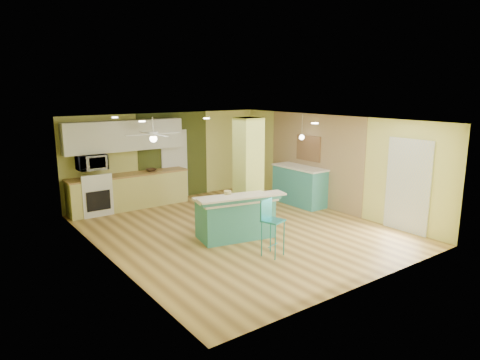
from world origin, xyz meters
name	(u,v)px	position (x,y,z in m)	size (l,w,h in m)	color
floor	(239,230)	(0.00, 0.00, -0.01)	(6.00, 7.00, 0.01)	olive
ceiling	(239,120)	(0.00, 0.00, 2.50)	(6.00, 7.00, 0.01)	white
wall_back	(167,156)	(0.00, 3.50, 1.25)	(6.00, 0.01, 2.50)	#DDDC76
wall_front	(368,212)	(0.00, -3.50, 1.25)	(6.00, 0.01, 2.50)	#DDDC76
wall_left	(106,196)	(-3.00, 0.00, 1.25)	(0.01, 7.00, 2.50)	#DDDC76
wall_right	(331,163)	(3.00, 0.00, 1.25)	(0.01, 7.00, 2.50)	#DDDC76
wood_panel	(314,160)	(2.99, 0.60, 1.25)	(0.02, 3.40, 2.50)	#937554
olive_accent	(174,156)	(0.20, 3.49, 1.25)	(2.20, 0.02, 2.50)	#424B1E
interior_door	(175,165)	(0.20, 3.46, 1.00)	(0.82, 0.05, 2.00)	white
french_door	(408,186)	(2.97, -2.30, 1.05)	(0.04, 1.08, 2.10)	silver
column	(248,170)	(0.65, 0.50, 1.25)	(0.55, 0.55, 2.50)	#CBD864
kitchen_run	(130,191)	(-1.30, 3.20, 0.47)	(3.25, 0.63, 0.94)	#D5CD6F
stove	(94,197)	(-2.25, 3.19, 0.46)	(0.76, 0.66, 1.08)	white
upper_cabinets	(125,136)	(-1.30, 3.32, 1.95)	(3.20, 0.34, 0.80)	white
microwave	(92,162)	(-2.25, 3.20, 1.35)	(0.70, 0.48, 0.39)	white
ceiling_fan	(153,135)	(-1.10, 2.00, 2.08)	(1.41, 1.41, 0.61)	white
pendant_lamp	(302,137)	(2.65, 0.75, 1.88)	(0.14, 0.14, 0.69)	silver
wall_decor	(308,148)	(2.96, 0.80, 1.55)	(0.03, 0.90, 0.70)	brown
peninsula	(236,217)	(-0.36, -0.38, 0.47)	(1.93, 1.33, 1.01)	teal
bar_stool	(270,218)	(-0.41, -1.59, 0.74)	(0.46, 0.46, 1.11)	teal
side_counter	(300,185)	(2.70, 0.81, 0.53)	(0.70, 1.65, 1.06)	teal
fruit_bowl	(151,170)	(-0.65, 3.20, 0.98)	(0.29, 0.29, 0.07)	#3A2617
canister	(228,195)	(-0.54, -0.34, 0.97)	(0.16, 0.16, 0.18)	yellow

